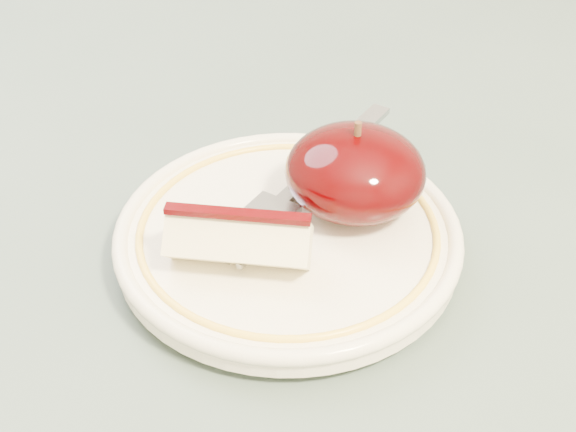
% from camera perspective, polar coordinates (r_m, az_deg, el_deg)
% --- Properties ---
extents(table, '(0.90, 0.90, 0.75)m').
position_cam_1_polar(table, '(0.53, 1.34, -8.33)').
color(table, brown).
rests_on(table, ground).
extents(plate, '(0.20, 0.20, 0.02)m').
position_cam_1_polar(plate, '(0.45, 0.00, -1.39)').
color(plate, white).
rests_on(plate, table).
extents(apple_half, '(0.08, 0.08, 0.06)m').
position_cam_1_polar(apple_half, '(0.45, 4.79, 3.14)').
color(apple_half, black).
rests_on(apple_half, plate).
extents(apple_wedge, '(0.08, 0.04, 0.04)m').
position_cam_1_polar(apple_wedge, '(0.42, -3.53, -1.71)').
color(apple_wedge, beige).
rests_on(apple_wedge, plate).
extents(fork, '(0.09, 0.17, 0.00)m').
position_cam_1_polar(fork, '(0.48, 1.30, 2.66)').
color(fork, gray).
rests_on(fork, plate).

